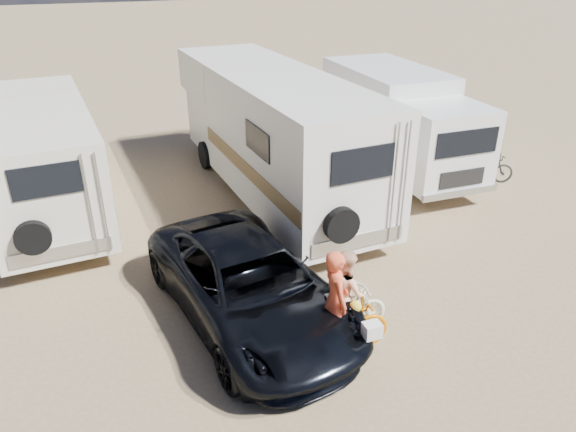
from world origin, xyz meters
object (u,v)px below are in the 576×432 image
object	(u,v)px
bike_woman	(343,315)
rv_main	(273,136)
rider_man	(335,309)
bike_man	(334,328)
crate	(322,211)
bike_parked	(484,168)
rv_left	(45,164)
box_truck	(400,124)
rider_woman	(344,301)
cooler	(245,279)
dark_suv	(250,285)

from	to	relation	value
bike_woman	rv_main	bearing A→B (deg)	-12.79
rider_man	bike_woman	bearing A→B (deg)	-44.98
bike_man	rider_man	xyz separation A→B (m)	(0.00, 0.00, 0.38)
crate	bike_parked	bearing A→B (deg)	6.48
rv_left	bike_man	world-z (taller)	rv_left
box_truck	bike_woman	size ratio (longest dim) A/B	3.62
bike_woman	bike_parked	world-z (taller)	bike_woman
bike_woman	crate	size ratio (longest dim) A/B	3.69
rider_woman	crate	world-z (taller)	rider_woman
rider_woman	rider_man	bearing A→B (deg)	125.89
box_truck	rider_man	bearing A→B (deg)	-127.08
rider_woman	rv_main	bearing A→B (deg)	-12.79
crate	box_truck	bearing A→B (deg)	33.54
bike_woman	rider_man	xyz separation A→B (m)	(-0.29, -0.25, 0.37)
rider_woman	cooler	size ratio (longest dim) A/B	2.85
rv_left	crate	world-z (taller)	rv_left
rv_left	dark_suv	xyz separation A→B (m)	(3.49, -5.79, -0.67)
box_truck	dark_suv	distance (m)	8.40
bike_woman	bike_man	bearing A→B (deg)	125.89
box_truck	bike_parked	world-z (taller)	box_truck
rider_woman	bike_parked	size ratio (longest dim) A/B	0.95
rv_left	bike_woman	bearing A→B (deg)	-60.33
box_truck	bike_woman	distance (m)	8.35
box_truck	rider_man	xyz separation A→B (m)	(-5.20, -6.94, -0.59)
bike_man	rider_woman	distance (m)	0.48
dark_suv	bike_parked	world-z (taller)	dark_suv
rv_left	bike_parked	distance (m)	11.81
dark_suv	cooler	bearing A→B (deg)	70.67
rider_man	crate	size ratio (longest dim) A/B	3.81
rv_main	box_truck	world-z (taller)	rv_main
bike_man	bike_woman	bearing A→B (deg)	-44.98
box_truck	rv_main	bearing A→B (deg)	-174.69
bike_parked	bike_man	bearing A→B (deg)	151.44
dark_suv	crate	bearing A→B (deg)	39.38
rv_main	bike_woman	distance (m)	6.45
bike_woman	cooler	world-z (taller)	bike_woman
rider_woman	cooler	bearing A→B (deg)	24.38
dark_suv	bike_woman	world-z (taller)	dark_suv
rider_woman	crate	distance (m)	4.72
cooler	crate	distance (m)	3.57
bike_man	rv_main	bearing A→B (deg)	-5.84
rv_main	dark_suv	bearing A→B (deg)	-117.24
rv_left	bike_man	bearing A→B (deg)	-62.90
rider_man	rider_woman	bearing A→B (deg)	-44.98
bike_parked	rider_woman	bearing A→B (deg)	151.24
rv_left	box_truck	world-z (taller)	box_truck
crate	cooler	bearing A→B (deg)	-138.51
box_truck	crate	size ratio (longest dim) A/B	13.34
rv_main	bike_parked	distance (m)	6.22
bike_man	bike_parked	xyz separation A→B (m)	(7.10, 5.28, -0.06)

